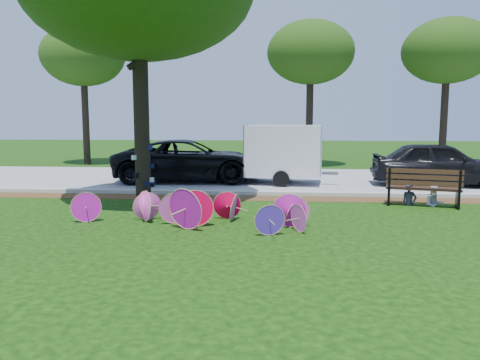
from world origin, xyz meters
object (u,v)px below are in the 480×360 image
object	(u,v)px
cargo_trailer	(284,151)
person_right	(435,186)
person_left	(410,184)
parasol_pile	(205,209)
dark_pickup	(439,164)
black_van	(189,161)
park_bench	(423,187)

from	to	relation	value
cargo_trailer	person_right	world-z (taller)	cargo_trailer
person_left	parasol_pile	bearing A→B (deg)	-163.98
parasol_pile	dark_pickup	bearing A→B (deg)	43.07
person_left	cargo_trailer	bearing A→B (deg)	117.36
dark_pickup	black_van	bearing A→B (deg)	90.60
parasol_pile	park_bench	size ratio (longest dim) A/B	2.80
parasol_pile	cargo_trailer	xyz separation A→B (m)	(1.94, 7.19, 0.88)
cargo_trailer	person_right	distance (m)	6.00
cargo_trailer	person_left	size ratio (longest dim) A/B	2.24
person_right	person_left	bearing A→B (deg)	174.83
park_bench	person_right	world-z (taller)	person_right
black_van	person_right	world-z (taller)	black_van
black_van	person_right	xyz separation A→B (m)	(7.96, -4.68, -0.25)
parasol_pile	person_right	bearing A→B (deg)	25.77
park_bench	person_left	xyz separation A→B (m)	(-0.35, 0.05, 0.08)
person_left	person_right	world-z (taller)	person_left
black_van	dark_pickup	xyz separation A→B (m)	(9.44, -0.50, -0.00)
parasol_pile	person_right	distance (m)	6.85
black_van	park_bench	bearing A→B (deg)	-126.91
black_van	person_left	world-z (taller)	black_van
person_left	dark_pickup	bearing A→B (deg)	49.83
black_van	dark_pickup	distance (m)	9.45
person_right	black_van	bearing A→B (deg)	144.38
black_van	person_right	bearing A→B (deg)	-125.50
black_van	park_bench	xyz separation A→B (m)	(7.61, -4.73, -0.29)
parasol_pile	cargo_trailer	size ratio (longest dim) A/B	2.08
parasol_pile	cargo_trailer	world-z (taller)	cargo_trailer
cargo_trailer	person_left	world-z (taller)	cargo_trailer
black_van	person_right	size ratio (longest dim) A/B	5.14
park_bench	person_right	distance (m)	0.36
parasol_pile	person_right	size ratio (longest dim) A/B	4.97
dark_pickup	person_right	distance (m)	4.43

